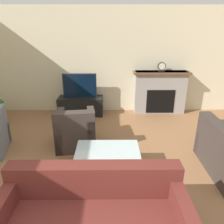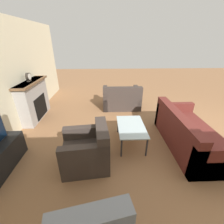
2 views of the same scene
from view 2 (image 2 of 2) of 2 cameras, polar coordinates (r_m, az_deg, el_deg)
name	(u,v)px [view 2 (image 2 of 2)]	position (r m, az deg, el deg)	size (l,w,h in m)	color
fireplace	(34,99)	(4.97, -27.56, 4.31)	(1.46, 0.37, 1.13)	#9E9993
couch_sectional	(188,134)	(3.74, 26.94, -7.63)	(1.96, 0.95, 0.82)	#5B231E
couch_loveseat	(121,99)	(5.26, 3.59, 4.85)	(0.94, 1.26, 0.82)	#3D332D
armchair_accent	(88,151)	(2.91, -9.23, -14.62)	(0.83, 0.90, 0.82)	#3D332D
coffee_table	(131,128)	(3.38, 7.31, -5.96)	(0.99, 0.59, 0.45)	#333338
mantel_clock	(28,77)	(4.80, -29.24, 11.58)	(0.20, 0.07, 0.23)	#28231E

